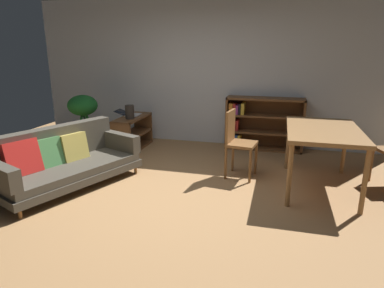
{
  "coord_description": "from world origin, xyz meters",
  "views": [
    {
      "loc": [
        1.38,
        -3.56,
        1.78
      ],
      "look_at": [
        0.31,
        0.47,
        0.59
      ],
      "focal_mm": 31.25,
      "sensor_mm": 36.0,
      "label": 1
    }
  ],
  "objects_px": {
    "desk_speaker": "(130,112)",
    "dining_chair_near": "(237,140)",
    "fabric_couch": "(62,160)",
    "dining_table": "(323,134)",
    "bookshelf": "(259,123)",
    "media_console": "(133,133)",
    "potted_floor_plant": "(83,110)",
    "open_laptop": "(129,114)"
  },
  "relations": [
    {
      "from": "dining_chair_near",
      "to": "bookshelf",
      "type": "distance_m",
      "value": 1.52
    },
    {
      "from": "desk_speaker",
      "to": "dining_chair_near",
      "type": "bearing_deg",
      "value": -20.03
    },
    {
      "from": "dining_table",
      "to": "media_console",
      "type": "bearing_deg",
      "value": 161.56
    },
    {
      "from": "fabric_couch",
      "to": "dining_table",
      "type": "xyz_separation_m",
      "value": [
        3.3,
        0.77,
        0.38
      ]
    },
    {
      "from": "dining_table",
      "to": "bookshelf",
      "type": "distance_m",
      "value": 1.9
    },
    {
      "from": "fabric_couch",
      "to": "dining_table",
      "type": "height_order",
      "value": "dining_table"
    },
    {
      "from": "open_laptop",
      "to": "dining_table",
      "type": "distance_m",
      "value": 3.43
    },
    {
      "from": "bookshelf",
      "to": "desk_speaker",
      "type": "bearing_deg",
      "value": -160.12
    },
    {
      "from": "open_laptop",
      "to": "potted_floor_plant",
      "type": "height_order",
      "value": "potted_floor_plant"
    },
    {
      "from": "media_console",
      "to": "potted_floor_plant",
      "type": "height_order",
      "value": "potted_floor_plant"
    },
    {
      "from": "potted_floor_plant",
      "to": "dining_table",
      "type": "xyz_separation_m",
      "value": [
        4.01,
        -0.88,
        0.03
      ]
    },
    {
      "from": "potted_floor_plant",
      "to": "dining_table",
      "type": "bearing_deg",
      "value": -12.43
    },
    {
      "from": "fabric_couch",
      "to": "potted_floor_plant",
      "type": "bearing_deg",
      "value": 113.0
    },
    {
      "from": "fabric_couch",
      "to": "dining_chair_near",
      "type": "relative_size",
      "value": 2.15
    },
    {
      "from": "fabric_couch",
      "to": "dining_table",
      "type": "relative_size",
      "value": 1.44
    },
    {
      "from": "desk_speaker",
      "to": "bookshelf",
      "type": "xyz_separation_m",
      "value": [
        2.18,
        0.79,
        -0.25
      ]
    },
    {
      "from": "fabric_couch",
      "to": "media_console",
      "type": "relative_size",
      "value": 2.04
    },
    {
      "from": "dining_table",
      "to": "fabric_couch",
      "type": "bearing_deg",
      "value": -166.81
    },
    {
      "from": "potted_floor_plant",
      "to": "dining_chair_near",
      "type": "bearing_deg",
      "value": -14.15
    },
    {
      "from": "open_laptop",
      "to": "potted_floor_plant",
      "type": "bearing_deg",
      "value": -160.41
    },
    {
      "from": "open_laptop",
      "to": "dining_table",
      "type": "relative_size",
      "value": 0.32
    },
    {
      "from": "dining_table",
      "to": "potted_floor_plant",
      "type": "bearing_deg",
      "value": 167.57
    },
    {
      "from": "fabric_couch",
      "to": "potted_floor_plant",
      "type": "distance_m",
      "value": 1.83
    },
    {
      "from": "fabric_couch",
      "to": "dining_chair_near",
      "type": "xyz_separation_m",
      "value": [
        2.2,
        0.93,
        0.19
      ]
    },
    {
      "from": "fabric_couch",
      "to": "media_console",
      "type": "bearing_deg",
      "value": 84.18
    },
    {
      "from": "desk_speaker",
      "to": "bookshelf",
      "type": "height_order",
      "value": "bookshelf"
    },
    {
      "from": "desk_speaker",
      "to": "dining_chair_near",
      "type": "height_order",
      "value": "dining_chair_near"
    },
    {
      "from": "dining_table",
      "to": "dining_chair_near",
      "type": "xyz_separation_m",
      "value": [
        -1.11,
        0.15,
        -0.19
      ]
    },
    {
      "from": "media_console",
      "to": "dining_chair_near",
      "type": "xyz_separation_m",
      "value": [
        2.01,
        -0.89,
        0.25
      ]
    },
    {
      "from": "media_console",
      "to": "desk_speaker",
      "type": "relative_size",
      "value": 4.23
    },
    {
      "from": "media_console",
      "to": "desk_speaker",
      "type": "distance_m",
      "value": 0.45
    },
    {
      "from": "fabric_couch",
      "to": "dining_chair_near",
      "type": "distance_m",
      "value": 2.39
    },
    {
      "from": "dining_chair_near",
      "to": "bookshelf",
      "type": "height_order",
      "value": "dining_chair_near"
    },
    {
      "from": "fabric_couch",
      "to": "desk_speaker",
      "type": "relative_size",
      "value": 8.63
    },
    {
      "from": "open_laptop",
      "to": "bookshelf",
      "type": "relative_size",
      "value": 0.33
    },
    {
      "from": "media_console",
      "to": "open_laptop",
      "type": "xyz_separation_m",
      "value": [
        -0.11,
        0.12,
        0.32
      ]
    },
    {
      "from": "fabric_couch",
      "to": "bookshelf",
      "type": "relative_size",
      "value": 1.49
    },
    {
      "from": "media_console",
      "to": "open_laptop",
      "type": "height_order",
      "value": "open_laptop"
    },
    {
      "from": "fabric_couch",
      "to": "potted_floor_plant",
      "type": "height_order",
      "value": "potted_floor_plant"
    },
    {
      "from": "bookshelf",
      "to": "media_console",
      "type": "bearing_deg",
      "value": -164.41
    },
    {
      "from": "desk_speaker",
      "to": "bookshelf",
      "type": "distance_m",
      "value": 2.33
    },
    {
      "from": "potted_floor_plant",
      "to": "bookshelf",
      "type": "height_order",
      "value": "potted_floor_plant"
    }
  ]
}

